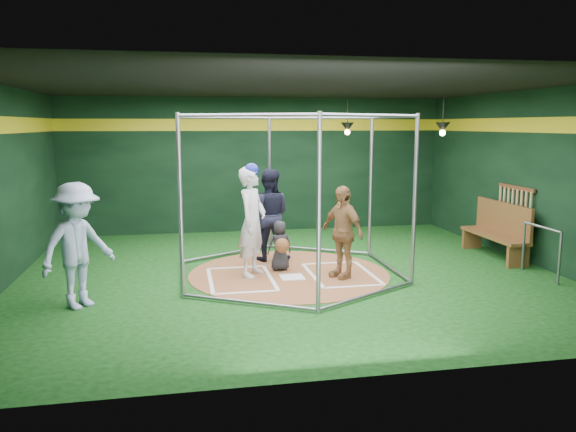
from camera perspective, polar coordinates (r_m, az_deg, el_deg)
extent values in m
cube|color=#0C360D|center=(10.74, 0.10, -5.94)|extent=(10.00, 9.00, 0.02)
cube|color=black|center=(10.39, 0.11, 13.09)|extent=(10.00, 9.00, 0.02)
cube|color=black|center=(14.84, -3.22, 5.17)|extent=(10.00, 0.10, 3.50)
cube|color=black|center=(6.10, 8.19, -0.82)|extent=(10.00, 0.10, 3.50)
cube|color=black|center=(12.38, 23.51, 3.60)|extent=(0.10, 9.00, 3.50)
cube|color=gold|center=(14.78, -3.24, 9.23)|extent=(10.00, 0.01, 0.30)
cube|color=gold|center=(12.32, 23.71, 8.46)|extent=(0.01, 9.00, 0.30)
cylinder|color=#925835|center=(10.74, 0.10, -5.86)|extent=(3.80, 3.80, 0.01)
cube|color=white|center=(10.45, 0.42, -6.21)|extent=(0.43, 0.43, 0.01)
cube|color=white|center=(11.18, -5.30, -5.23)|extent=(1.10, 0.07, 0.01)
cube|color=white|center=(9.55, -4.28, -7.75)|extent=(1.10, 0.07, 0.01)
cube|color=white|center=(10.32, -7.89, -6.51)|extent=(0.07, 1.70, 0.01)
cube|color=white|center=(10.43, -1.81, -6.26)|extent=(0.07, 1.70, 0.01)
cube|color=white|center=(11.51, 4.19, -4.79)|extent=(1.10, 0.07, 0.01)
cube|color=white|center=(9.94, 6.75, -7.11)|extent=(1.10, 0.07, 0.01)
cube|color=white|center=(10.58, 2.50, -6.03)|extent=(0.07, 1.70, 0.01)
cube|color=white|center=(10.88, 8.17, -5.69)|extent=(0.07, 1.70, 0.01)
cylinder|color=gray|center=(12.07, 8.38, 2.95)|extent=(0.07, 0.07, 3.00)
cylinder|color=gray|center=(12.70, -1.88, 3.36)|extent=(0.07, 0.07, 3.00)
cylinder|color=gray|center=(11.40, -10.90, 2.52)|extent=(0.07, 0.07, 3.00)
cylinder|color=gray|center=(9.12, -10.87, 0.85)|extent=(0.07, 0.07, 3.00)
cylinder|color=gray|center=(8.22, 3.16, 0.10)|extent=(0.07, 0.07, 3.00)
cylinder|color=gray|center=(9.94, 12.74, 1.48)|extent=(0.07, 0.07, 3.00)
cylinder|color=gray|center=(12.27, 3.18, 9.92)|extent=(2.02, 1.20, 0.06)
cylinder|color=gray|center=(12.57, 3.07, -3.41)|extent=(2.02, 1.20, 0.06)
cylinder|color=gray|center=(11.94, -6.27, 9.90)|extent=(2.02, 1.20, 0.06)
cylinder|color=gray|center=(12.25, -6.03, -3.79)|extent=(2.02, 1.20, 0.06)
cylinder|color=gray|center=(10.18, -11.14, 9.90)|extent=(0.06, 2.30, 0.06)
cylinder|color=gray|center=(10.54, -10.65, -6.06)|extent=(0.06, 2.30, 0.06)
cylinder|color=gray|center=(8.51, -4.34, 10.20)|extent=(2.02, 1.20, 0.06)
cylinder|color=gray|center=(8.94, -4.11, -8.72)|extent=(2.02, 1.20, 0.06)
cylinder|color=gray|center=(8.96, 8.62, 10.07)|extent=(2.02, 1.20, 0.06)
cylinder|color=gray|center=(9.37, 8.19, -7.94)|extent=(2.02, 1.20, 0.06)
cylinder|color=gray|center=(10.92, 10.58, 9.86)|extent=(0.06, 2.30, 0.06)
cylinder|color=gray|center=(11.26, 10.14, -5.05)|extent=(0.06, 2.30, 0.06)
cube|color=brown|center=(12.70, 22.20, 2.67)|extent=(0.05, 1.25, 0.08)
cube|color=brown|center=(12.83, 21.95, -1.32)|extent=(0.05, 1.25, 0.08)
cylinder|color=tan|center=(12.29, 23.38, 0.28)|extent=(0.06, 0.06, 0.85)
cylinder|color=tan|center=(12.42, 22.98, 0.40)|extent=(0.06, 0.06, 0.85)
cylinder|color=tan|center=(12.55, 22.58, 0.51)|extent=(0.06, 0.06, 0.85)
cylinder|color=tan|center=(12.68, 22.19, 0.61)|extent=(0.06, 0.06, 0.85)
cylinder|color=tan|center=(12.81, 21.81, 0.72)|extent=(0.06, 0.06, 0.85)
cylinder|color=tan|center=(12.94, 21.44, 0.82)|extent=(0.06, 0.06, 0.85)
cylinder|color=tan|center=(13.07, 21.07, 0.92)|extent=(0.06, 0.06, 0.85)
cylinder|color=tan|center=(13.21, 20.72, 1.02)|extent=(0.06, 0.06, 0.85)
cone|color=black|center=(14.39, 6.05, 8.99)|extent=(0.34, 0.34, 0.22)
sphere|color=#FFD899|center=(14.39, 6.05, 8.48)|extent=(0.14, 0.14, 0.14)
cylinder|color=black|center=(14.40, 6.08, 10.39)|extent=(0.02, 0.02, 0.70)
cone|color=black|center=(13.56, 15.44, 8.70)|extent=(0.34, 0.34, 0.22)
sphere|color=#FFD899|center=(13.56, 15.42, 8.15)|extent=(0.14, 0.14, 0.14)
cylinder|color=black|center=(13.57, 15.50, 10.18)|extent=(0.02, 0.02, 0.70)
imported|color=silver|center=(10.40, -3.66, -0.60)|extent=(0.79, 0.89, 2.03)
sphere|color=navy|center=(10.28, -3.71, 4.67)|extent=(0.26, 0.26, 0.26)
imported|color=tan|center=(10.34, 5.52, -1.61)|extent=(0.83, 1.08, 1.70)
imported|color=black|center=(10.86, -0.84, -3.01)|extent=(0.50, 0.36, 0.97)
sphere|color=brown|center=(10.61, -0.60, -3.02)|extent=(0.28, 0.28, 0.28)
imported|color=black|center=(11.59, -2.00, 0.12)|extent=(1.07, 0.91, 1.91)
imported|color=#A1B3D5|center=(9.19, -20.61, -2.85)|extent=(1.40, 1.40, 1.95)
cube|color=brown|center=(12.73, 20.19, -1.87)|extent=(0.47, 2.03, 0.07)
cube|color=brown|center=(12.77, 21.01, -0.20)|extent=(0.07, 2.03, 0.68)
cube|color=brown|center=(12.04, 22.32, -3.83)|extent=(0.45, 0.09, 0.45)
cube|color=brown|center=(13.54, 18.18, -2.19)|extent=(0.45, 0.09, 0.45)
cylinder|color=gray|center=(11.01, 25.88, -3.88)|extent=(0.05, 0.05, 0.96)
cylinder|color=gray|center=(11.86, 22.81, -2.79)|extent=(0.05, 0.05, 0.96)
cylinder|color=gray|center=(11.34, 24.44, -1.05)|extent=(0.05, 1.07, 0.05)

